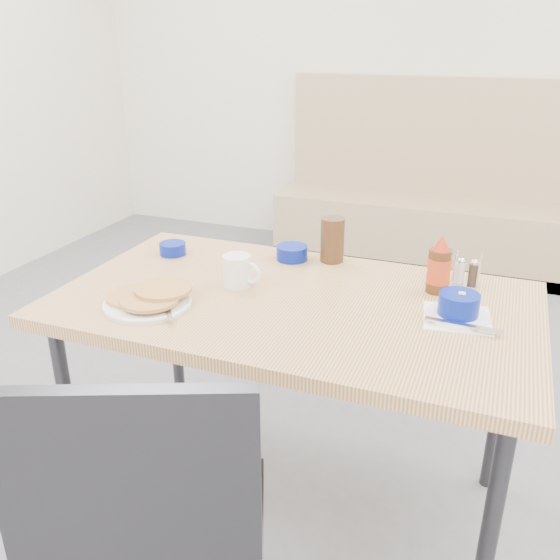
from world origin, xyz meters
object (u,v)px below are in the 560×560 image
(syrup_bottle, at_px, (439,268))
(booth_bench, at_px, (419,211))
(coffee_mug, at_px, (238,271))
(amber_tumbler, at_px, (332,240))
(grits_setting, at_px, (458,308))
(butter_bowl, at_px, (292,253))
(pancake_plate, at_px, (149,299))
(diner_chair, at_px, (152,533))
(condiment_caddy, at_px, (466,274))
(dining_table, at_px, (294,317))
(creamer_bowl, at_px, (173,249))

(syrup_bottle, bearing_deg, booth_bench, 99.43)
(syrup_bottle, bearing_deg, coffee_mug, -163.09)
(booth_bench, distance_m, amber_tumbler, 2.25)
(grits_setting, xyz_separation_m, butter_bowl, (-0.58, 0.27, -0.01))
(booth_bench, bearing_deg, pancake_plate, -97.80)
(diner_chair, distance_m, condiment_caddy, 1.18)
(butter_bowl, xyz_separation_m, syrup_bottle, (0.50, -0.10, 0.05))
(butter_bowl, bearing_deg, dining_table, -68.84)
(coffee_mug, bearing_deg, amber_tumbler, 56.54)
(butter_bowl, relative_size, condiment_caddy, 1.05)
(amber_tumbler, bearing_deg, butter_bowl, -164.71)
(dining_table, height_order, pancake_plate, pancake_plate)
(diner_chair, bearing_deg, syrup_bottle, 44.46)
(dining_table, height_order, syrup_bottle, syrup_bottle)
(butter_bowl, bearing_deg, coffee_mug, -105.06)
(coffee_mug, bearing_deg, condiment_caddy, 21.95)
(booth_bench, distance_m, butter_bowl, 2.28)
(coffee_mug, xyz_separation_m, condiment_caddy, (0.66, 0.26, -0.01))
(booth_bench, height_order, pancake_plate, booth_bench)
(grits_setting, relative_size, creamer_bowl, 2.39)
(pancake_plate, height_order, grits_setting, grits_setting)
(dining_table, bearing_deg, pancake_plate, -152.49)
(syrup_bottle, bearing_deg, grits_setting, -65.05)
(butter_bowl, height_order, syrup_bottle, syrup_bottle)
(booth_bench, xyz_separation_m, syrup_bottle, (0.39, -2.33, 0.49))
(butter_bowl, height_order, amber_tumbler, amber_tumbler)
(coffee_mug, bearing_deg, diner_chair, -77.72)
(butter_bowl, distance_m, condiment_caddy, 0.58)
(dining_table, xyz_separation_m, pancake_plate, (-0.37, -0.19, 0.08))
(coffee_mug, distance_m, condiment_caddy, 0.71)
(creamer_bowl, relative_size, syrup_bottle, 0.52)
(booth_bench, bearing_deg, condiment_caddy, -78.33)
(condiment_caddy, xyz_separation_m, syrup_bottle, (-0.08, -0.09, 0.04))
(creamer_bowl, bearing_deg, dining_table, -20.59)
(booth_bench, distance_m, dining_table, 2.56)
(grits_setting, distance_m, amber_tumbler, 0.55)
(coffee_mug, xyz_separation_m, creamer_bowl, (-0.34, 0.17, -0.03))
(dining_table, height_order, amber_tumbler, amber_tumbler)
(amber_tumbler, bearing_deg, pancake_plate, -126.01)
(dining_table, bearing_deg, creamer_bowl, 159.41)
(pancake_plate, bearing_deg, booth_bench, 82.20)
(dining_table, bearing_deg, butter_bowl, 111.16)
(amber_tumbler, bearing_deg, syrup_bottle, -20.19)
(amber_tumbler, bearing_deg, booth_bench, 90.39)
(grits_setting, bearing_deg, dining_table, -175.67)
(booth_bench, relative_size, diner_chair, 1.94)
(butter_bowl, bearing_deg, diner_chair, -84.80)
(dining_table, bearing_deg, syrup_bottle, 27.65)
(diner_chair, relative_size, syrup_bottle, 5.42)
(grits_setting, height_order, creamer_bowl, grits_setting)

